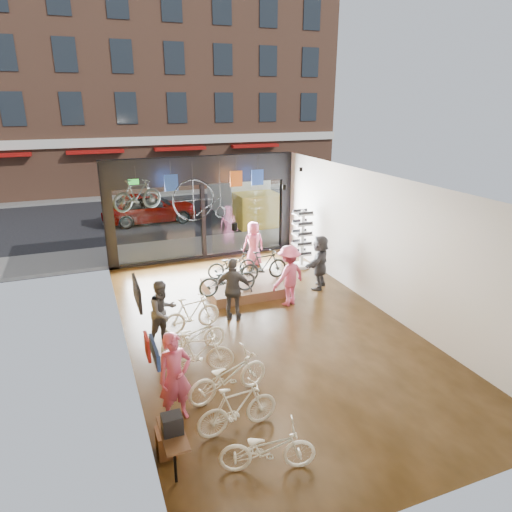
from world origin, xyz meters
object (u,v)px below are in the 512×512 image
customer_0 (175,377)px  penny_farthing (202,201)px  customer_4 (253,244)px  floor_bike_2 (228,376)px  hung_bike (137,195)px  street_car (149,207)px  floor_bike_4 (193,336)px  display_platform (245,287)px  sunglasses_rack (302,239)px  floor_bike_0 (267,448)px  display_bike_left (227,279)px  floor_bike_1 (237,408)px  customer_5 (320,262)px  customer_1 (163,312)px  display_bike_mid (264,266)px  customer_3 (289,276)px  floor_bike_5 (192,314)px  display_bike_right (232,265)px  floor_bike_3 (198,353)px  box_truck (243,196)px  customer_2 (234,289)px

customer_0 → penny_farthing: bearing=59.5°
customer_4 → floor_bike_2: bearing=64.4°
penny_farthing → hung_bike: hung_bike is taller
street_car → floor_bike_4: street_car is taller
display_platform → floor_bike_2: bearing=-113.8°
floor_bike_2 → sunglasses_rack: bearing=-49.9°
floor_bike_4 → hung_bike: (-0.46, 4.76, 2.51)m
floor_bike_0 → display_bike_left: display_bike_left is taller
street_car → floor_bike_1: street_car is taller
street_car → display_platform: 9.77m
customer_5 → floor_bike_4: bearing=-18.4°
customer_4 → customer_1: bearing=46.6°
floor_bike_2 → hung_bike: size_ratio=1.12×
street_car → hung_bike: (-1.41, -7.80, 2.17)m
display_bike_mid → customer_3: (0.24, -1.31, 0.11)m
display_platform → customer_0: bearing=-122.3°
floor_bike_5 → customer_3: 3.08m
penny_farthing → customer_4: bearing=0.3°
display_bike_left → display_bike_mid: display_bike_mid is taller
floor_bike_4 → display_bike_right: display_bike_right is taller
floor_bike_2 → floor_bike_3: bearing=5.6°
floor_bike_2 → customer_0: (-1.10, -0.29, 0.42)m
customer_3 → customer_5: bearing=-173.1°
floor_bike_2 → customer_5: (4.44, 4.31, 0.40)m
box_truck → display_bike_right: bearing=-112.3°
hung_bike → street_car: bearing=-29.4°
customer_0 → customer_3: customer_3 is taller
box_truck → display_bike_left: box_truck is taller
display_platform → customer_3: bearing=-56.6°
box_truck → display_bike_right: 8.67m
floor_bike_1 → display_bike_left: bearing=-20.9°
customer_0 → customer_5: customer_0 is taller
floor_bike_0 → customer_3: (3.00, 5.59, 0.49)m
floor_bike_0 → floor_bike_5: size_ratio=0.99×
floor_bike_2 → sunglasses_rack: 7.84m
floor_bike_4 → customer_4: bearing=-41.2°
floor_bike_1 → customer_3: 5.55m
display_bike_right → customer_1: customer_1 is taller
display_platform → customer_0: size_ratio=1.36×
floor_bike_1 → customer_5: size_ratio=0.90×
customer_0 → customer_2: bearing=45.1°
box_truck → floor_bike_1: size_ratio=3.85×
box_truck → floor_bike_5: 11.74m
floor_bike_0 → floor_bike_3: size_ratio=0.99×
display_bike_left → customer_5: 3.07m
floor_bike_3 → customer_3: 4.17m
floor_bike_2 → customer_1: bearing=4.1°
customer_4 → hung_bike: (-3.95, -0.36, 2.12)m
floor_bike_0 → floor_bike_2: bearing=15.7°
customer_3 → hung_bike: 5.26m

